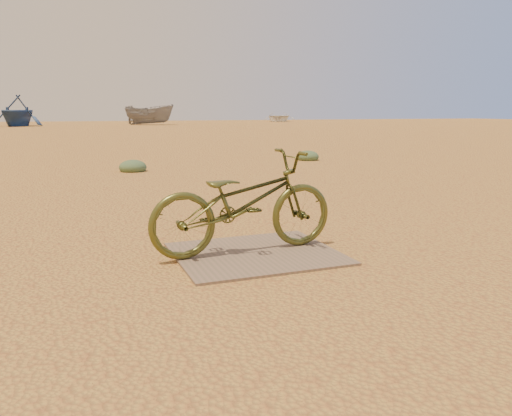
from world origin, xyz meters
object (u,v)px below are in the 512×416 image
object	(u,v)px
plywood_board	(256,254)
boat_far_left	(17,110)
bicycle	(244,202)
boat_far_right	(278,117)
boat_mid_right	(149,115)

from	to	relation	value
plywood_board	boat_far_left	world-z (taller)	boat_far_left
bicycle	boat_far_right	xyz separation A→B (m)	(22.15, 50.17, 0.06)
boat_mid_right	boat_far_right	distance (m)	18.32
bicycle	boat_far_right	distance (m)	54.84
plywood_board	boat_far_left	distance (m)	41.74
boat_far_left	boat_far_right	world-z (taller)	boat_far_left
bicycle	boat_far_left	size ratio (longest dim) A/B	0.35
plywood_board	boat_far_right	distance (m)	54.87
bicycle	boat_mid_right	distance (m)	42.15
boat_far_left	boat_mid_right	distance (m)	10.71
plywood_board	boat_far_right	size ratio (longest dim) A/B	0.27
plywood_board	boat_far_left	size ratio (longest dim) A/B	0.29
bicycle	boat_far_left	xyz separation A→B (m)	(-4.82, 41.37, 0.80)
boat_far_right	plywood_board	bearing A→B (deg)	-84.08
plywood_board	boat_far_right	world-z (taller)	boat_far_right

